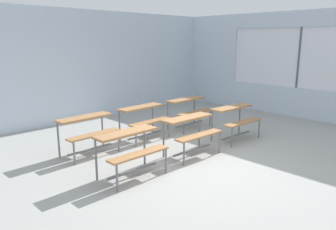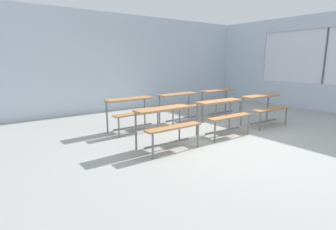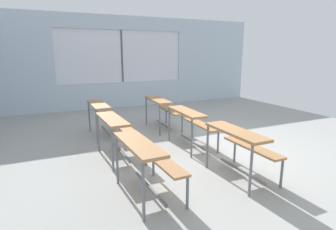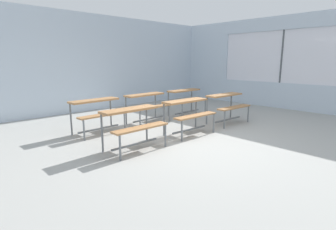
{
  "view_description": "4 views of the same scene",
  "coord_description": "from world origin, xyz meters",
  "px_view_note": "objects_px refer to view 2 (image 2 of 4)",
  "views": [
    {
      "loc": [
        -4.14,
        -3.55,
        2.19
      ],
      "look_at": [
        0.4,
        1.11,
        0.68
      ],
      "focal_mm": 34.58,
      "sensor_mm": 36.0,
      "label": 1
    },
    {
      "loc": [
        -3.8,
        -3.3,
        1.6
      ],
      "look_at": [
        -0.39,
        1.36,
        0.38
      ],
      "focal_mm": 28.0,
      "sensor_mm": 36.0,
      "label": 2
    },
    {
      "loc": [
        -4.06,
        2.96,
        1.81
      ],
      "look_at": [
        1.36,
        0.48,
        0.44
      ],
      "focal_mm": 29.05,
      "sensor_mm": 36.0,
      "label": 3
    },
    {
      "loc": [
        -3.8,
        -3.3,
        1.6
      ],
      "look_at": [
        0.1,
        0.8,
        0.4
      ],
      "focal_mm": 28.0,
      "sensor_mm": 36.0,
      "label": 4
    }
  ],
  "objects_px": {
    "desk_bench_r0c1": "(223,109)",
    "desk_bench_r0c2": "(264,103)",
    "desk_bench_r1c1": "(181,101)",
    "desk_bench_r0c0": "(167,118)",
    "desk_bench_r1c0": "(132,107)",
    "desk_bench_r1c2": "(221,97)"
  },
  "relations": [
    {
      "from": "desk_bench_r0c1",
      "to": "desk_bench_r1c1",
      "type": "xyz_separation_m",
      "value": [
        0.01,
        1.43,
        0.0
      ]
    },
    {
      "from": "desk_bench_r1c0",
      "to": "desk_bench_r1c1",
      "type": "height_order",
      "value": "same"
    },
    {
      "from": "desk_bench_r0c1",
      "to": "desk_bench_r1c0",
      "type": "relative_size",
      "value": 1.0
    },
    {
      "from": "desk_bench_r1c2",
      "to": "desk_bench_r0c0",
      "type": "bearing_deg",
      "value": -154.44
    },
    {
      "from": "desk_bench_r0c2",
      "to": "desk_bench_r1c1",
      "type": "height_order",
      "value": "same"
    },
    {
      "from": "desk_bench_r1c0",
      "to": "desk_bench_r0c0",
      "type": "bearing_deg",
      "value": -94.62
    },
    {
      "from": "desk_bench_r0c2",
      "to": "desk_bench_r1c0",
      "type": "relative_size",
      "value": 1.01
    },
    {
      "from": "desk_bench_r0c0",
      "to": "desk_bench_r1c2",
      "type": "distance_m",
      "value": 3.23
    },
    {
      "from": "desk_bench_r0c2",
      "to": "desk_bench_r1c1",
      "type": "bearing_deg",
      "value": 137.74
    },
    {
      "from": "desk_bench_r1c1",
      "to": "desk_bench_r1c2",
      "type": "bearing_deg",
      "value": -3.51
    },
    {
      "from": "desk_bench_r0c0",
      "to": "desk_bench_r1c0",
      "type": "xyz_separation_m",
      "value": [
        0.07,
        1.43,
        0.0
      ]
    },
    {
      "from": "desk_bench_r1c1",
      "to": "desk_bench_r0c0",
      "type": "bearing_deg",
      "value": -137.81
    },
    {
      "from": "desk_bench_r0c0",
      "to": "desk_bench_r1c1",
      "type": "relative_size",
      "value": 0.99
    },
    {
      "from": "desk_bench_r1c0",
      "to": "desk_bench_r1c1",
      "type": "relative_size",
      "value": 1.0
    },
    {
      "from": "desk_bench_r0c2",
      "to": "desk_bench_r1c1",
      "type": "relative_size",
      "value": 1.01
    },
    {
      "from": "desk_bench_r0c0",
      "to": "desk_bench_r0c1",
      "type": "xyz_separation_m",
      "value": [
        1.47,
        -0.0,
        0.0
      ]
    },
    {
      "from": "desk_bench_r0c0",
      "to": "desk_bench_r0c2",
      "type": "distance_m",
      "value": 2.93
    },
    {
      "from": "desk_bench_r0c2",
      "to": "desk_bench_r1c2",
      "type": "xyz_separation_m",
      "value": [
        -0.01,
        1.4,
        0.0
      ]
    },
    {
      "from": "desk_bench_r0c1",
      "to": "desk_bench_r0c2",
      "type": "bearing_deg",
      "value": 1.36
    },
    {
      "from": "desk_bench_r0c1",
      "to": "desk_bench_r0c2",
      "type": "xyz_separation_m",
      "value": [
        1.45,
        -0.02,
        0.0
      ]
    },
    {
      "from": "desk_bench_r0c1",
      "to": "desk_bench_r1c2",
      "type": "bearing_deg",
      "value": 45.81
    },
    {
      "from": "desk_bench_r1c0",
      "to": "desk_bench_r1c2",
      "type": "xyz_separation_m",
      "value": [
        2.85,
        -0.05,
        0.0
      ]
    }
  ]
}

